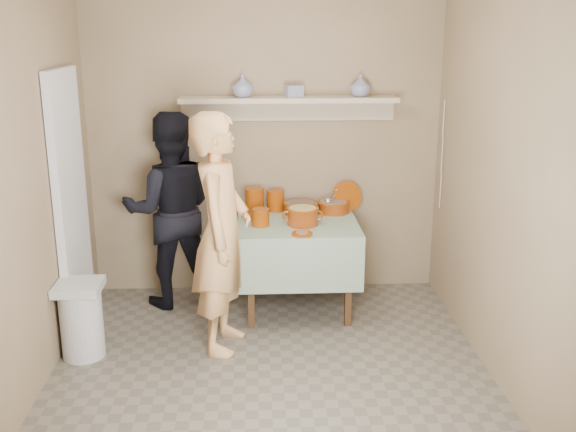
{
  "coord_description": "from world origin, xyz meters",
  "views": [
    {
      "loc": [
        -0.08,
        -3.97,
        2.31
      ],
      "look_at": [
        0.15,
        0.75,
        0.95
      ],
      "focal_mm": 42.0,
      "sensor_mm": 36.0,
      "label": 1
    }
  ],
  "objects": [
    {
      "name": "propped_lid",
      "position": [
        0.7,
        1.58,
        0.88
      ],
      "size": [
        0.28,
        0.18,
        0.25
      ],
      "primitive_type": "cylinder",
      "rotation": [
        1.2,
        0.0,
        0.27
      ],
      "color": "#7B2B00",
      "rests_on": "serving_table"
    },
    {
      "name": "serving_table",
      "position": [
        0.25,
        1.28,
        0.64
      ],
      "size": [
        0.97,
        0.97,
        0.76
      ],
      "color": "#4C2D16",
      "rests_on": "ground"
    },
    {
      "name": "ground",
      "position": [
        0.0,
        0.0,
        0.0
      ],
      "size": [
        3.5,
        3.5,
        0.0
      ],
      "primitive_type": "plane",
      "color": "#696153",
      "rests_on": "ground"
    },
    {
      "name": "electrical_cord",
      "position": [
        1.47,
        1.48,
        1.25
      ],
      "size": [
        0.01,
        0.05,
        0.9
      ],
      "color": "silver",
      "rests_on": "wall_shelf"
    },
    {
      "name": "room_shell",
      "position": [
        0.0,
        0.0,
        1.61
      ],
      "size": [
        3.04,
        3.54,
        2.62
      ],
      "color": "#927A59",
      "rests_on": "ground"
    },
    {
      "name": "tile_panel",
      "position": [
        -1.46,
        0.95,
        1.0
      ],
      "size": [
        0.06,
        0.7,
        2.0
      ],
      "primitive_type": "cube",
      "color": "silver",
      "rests_on": "ground"
    },
    {
      "name": "person_cook",
      "position": [
        -0.33,
        0.6,
        0.87
      ],
      "size": [
        0.52,
        0.69,
        1.74
      ],
      "primitive_type": "imported",
      "rotation": [
        0.0,
        0.0,
        1.4
      ],
      "color": "tan",
      "rests_on": "ground"
    },
    {
      "name": "bowl_stack",
      "position": [
        -0.05,
        1.13,
        0.83
      ],
      "size": [
        0.14,
        0.14,
        0.14
      ],
      "primitive_type": "cylinder",
      "color": "#7B2B00",
      "rests_on": "serving_table"
    },
    {
      "name": "empty_bowl",
      "position": [
        -0.09,
        1.35,
        0.79
      ],
      "size": [
        0.18,
        0.18,
        0.05
      ],
      "primitive_type": "cylinder",
      "color": "#7B2B00",
      "rests_on": "serving_table"
    },
    {
      "name": "person_helper",
      "position": [
        -0.79,
        1.43,
        0.82
      ],
      "size": [
        0.87,
        0.72,
        1.63
      ],
      "primitive_type": "imported",
      "rotation": [
        0.0,
        0.0,
        -3.01
      ],
      "color": "black",
      "rests_on": "ground"
    },
    {
      "name": "plate_stack_a",
      "position": [
        -0.09,
        1.53,
        0.87
      ],
      "size": [
        0.16,
        0.16,
        0.21
      ],
      "primitive_type": "cylinder",
      "color": "#7B2B00",
      "rests_on": "serving_table"
    },
    {
      "name": "front_plate",
      "position": [
        0.26,
        0.88,
        0.77
      ],
      "size": [
        0.16,
        0.16,
        0.03
      ],
      "color": "#7B2B00",
      "rests_on": "serving_table"
    },
    {
      "name": "wall_shelf",
      "position": [
        0.2,
        1.65,
        1.67
      ],
      "size": [
        1.8,
        0.25,
        0.21
      ],
      "color": "#C0AE8F",
      "rests_on": "room_shell"
    },
    {
      "name": "vase_left",
      "position": [
        -0.18,
        1.62,
        1.81
      ],
      "size": [
        0.25,
        0.25,
        0.18
      ],
      "primitive_type": "imported",
      "rotation": [
        0.0,
        0.0,
        0.86
      ],
      "color": "navy",
      "rests_on": "wall_shelf"
    },
    {
      "name": "trash_bin",
      "position": [
        -1.33,
        0.49,
        0.28
      ],
      "size": [
        0.32,
        0.32,
        0.56
      ],
      "color": "silver",
      "rests_on": "ground"
    },
    {
      "name": "cazuela_rice",
      "position": [
        0.29,
        1.14,
        0.85
      ],
      "size": [
        0.33,
        0.25,
        0.14
      ],
      "color": "#6D2407",
      "rests_on": "serving_table"
    },
    {
      "name": "ceramic_box",
      "position": [
        0.24,
        1.61,
        1.77
      ],
      "size": [
        0.16,
        0.13,
        0.1
      ],
      "primitive_type": "cube",
      "rotation": [
        0.0,
        0.0,
        0.29
      ],
      "color": "navy",
      "rests_on": "wall_shelf"
    },
    {
      "name": "plate_stack_b",
      "position": [
        0.08,
        1.58,
        0.85
      ],
      "size": [
        0.15,
        0.15,
        0.18
      ],
      "primitive_type": "cylinder",
      "color": "#7B2B00",
      "rests_on": "serving_table"
    },
    {
      "name": "cazuela_meat_a",
      "position": [
        0.3,
        1.48,
        0.82
      ],
      "size": [
        0.3,
        0.3,
        0.1
      ],
      "color": "#6D2407",
      "rests_on": "serving_table"
    },
    {
      "name": "ladle",
      "position": [
        0.53,
        1.47,
        0.87
      ],
      "size": [
        0.08,
        0.26,
        0.19
      ],
      "color": "silver",
      "rests_on": "cazuela_meat_b"
    },
    {
      "name": "cazuela_meat_b",
      "position": [
        0.57,
        1.5,
        0.82
      ],
      "size": [
        0.28,
        0.28,
        0.1
      ],
      "color": "#6D2407",
      "rests_on": "serving_table"
    },
    {
      "name": "vase_right",
      "position": [
        0.79,
        1.63,
        1.81
      ],
      "size": [
        0.22,
        0.22,
        0.18
      ],
      "primitive_type": "imported",
      "rotation": [
        0.0,
        0.0,
        -0.34
      ],
      "color": "navy",
      "rests_on": "wall_shelf"
    }
  ]
}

